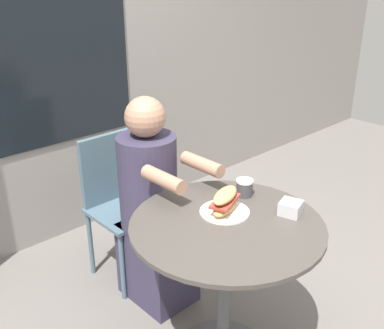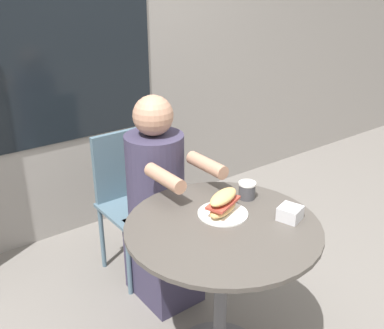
% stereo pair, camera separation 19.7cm
% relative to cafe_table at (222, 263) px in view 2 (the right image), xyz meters
% --- Properties ---
extents(storefront_wall, '(8.00, 0.09, 2.80)m').
position_rel_cafe_table_xyz_m(storefront_wall, '(0.00, 1.58, 0.84)').
color(storefront_wall, gray).
rests_on(storefront_wall, ground_plane).
extents(cafe_table, '(0.83, 0.83, 0.75)m').
position_rel_cafe_table_xyz_m(cafe_table, '(0.00, 0.00, 0.00)').
color(cafe_table, '#47423D').
rests_on(cafe_table, ground_plane).
extents(diner_chair, '(0.38, 0.38, 0.87)m').
position_rel_cafe_table_xyz_m(diner_chair, '(0.06, 0.93, -0.04)').
color(diner_chair, slate).
rests_on(diner_chair, ground_plane).
extents(seated_diner, '(0.32, 0.56, 1.17)m').
position_rel_cafe_table_xyz_m(seated_diner, '(0.06, 0.59, -0.04)').
color(seated_diner, '#38334C').
rests_on(seated_diner, ground_plane).
extents(sandwich_on_plate, '(0.22, 0.22, 0.11)m').
position_rel_cafe_table_xyz_m(sandwich_on_plate, '(0.06, 0.07, 0.24)').
color(sandwich_on_plate, white).
rests_on(sandwich_on_plate, cafe_table).
extents(drink_cup, '(0.08, 0.08, 0.08)m').
position_rel_cafe_table_xyz_m(drink_cup, '(0.24, 0.12, 0.23)').
color(drink_cup, '#424247').
rests_on(drink_cup, cafe_table).
extents(napkin_box, '(0.11, 0.11, 0.06)m').
position_rel_cafe_table_xyz_m(napkin_box, '(0.26, -0.14, 0.22)').
color(napkin_box, silver).
rests_on(napkin_box, cafe_table).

